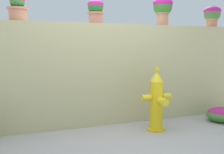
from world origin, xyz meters
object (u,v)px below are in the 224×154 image
Objects in this scene: potted_plant_3 at (163,7)px; fire_hydrant at (157,101)px; potted_plant_4 at (212,14)px; potted_plant_2 at (96,9)px; flower_bush_left at (223,114)px; potted_plant_1 at (17,8)px.

potted_plant_3 is 0.52× the size of fire_hydrant.
potted_plant_2 is at bearing -179.72° from potted_plant_4.
flower_bush_left is (-0.32, -0.70, -1.69)m from potted_plant_4.
potted_plant_3 is 0.89× the size of flower_bush_left.
potted_plant_2 is 2.27m from potted_plant_4.
potted_plant_3 is 1.20× the size of potted_plant_4.
potted_plant_1 is 0.68× the size of flower_bush_left.
potted_plant_2 reaches higher than potted_plant_1.
flower_bush_left is (3.10, -0.71, -1.64)m from potted_plant_1.
potted_plant_3 is at bearing 54.02° from fire_hydrant.
potted_plant_3 is 1.09m from potted_plant_4.
potted_plant_1 reaches higher than flower_bush_left.
potted_plant_4 is at bearing 24.75° from fire_hydrant.
potted_plant_1 is 0.40× the size of fire_hydrant.
potted_plant_3 is (2.33, -0.04, 0.12)m from potted_plant_1.
potted_plant_4 is (1.08, 0.04, -0.06)m from potted_plant_3.
fire_hydrant is at bearing -21.86° from potted_plant_1.
fire_hydrant is (0.68, -0.72, -1.36)m from potted_plant_2.
fire_hydrant is (-0.50, -0.69, -1.45)m from potted_plant_3.
potted_plant_1 is at bearing 158.14° from fire_hydrant.
fire_hydrant is 1.72× the size of flower_bush_left.
potted_plant_2 is at bearing 133.49° from fire_hydrant.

